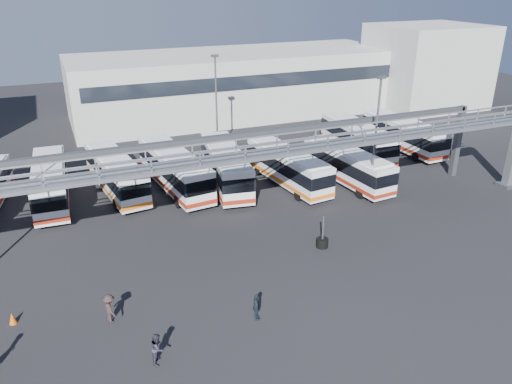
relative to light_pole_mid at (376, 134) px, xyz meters
name	(u,v)px	position (x,y,z in m)	size (l,w,h in m)	color
ground	(271,275)	(-12.00, -7.00, -5.73)	(140.00, 140.00, 0.00)	black
gantry	(236,162)	(-12.00, -1.13, -0.22)	(51.40, 5.15, 7.10)	gray
warehouse	(236,83)	(0.00, 31.00, -1.73)	(42.00, 14.00, 8.00)	#9E9E99
building_right	(426,66)	(26.00, 25.00, -0.23)	(14.00, 12.00, 11.00)	#B2B2AD
light_pole_mid	(376,134)	(0.00, 0.00, 0.00)	(0.70, 0.35, 10.21)	#4C4F54
light_pole_back	(216,102)	(-8.00, 15.00, 0.00)	(0.70, 0.35, 10.21)	#4C4F54
bus_2	(50,182)	(-23.92, 9.76, -3.91)	(2.95, 10.91, 3.29)	silver
bus_3	(116,173)	(-18.77, 9.77, -3.92)	(3.94, 10.97, 3.26)	silver
bus_4	(175,169)	(-14.04, 8.56, -3.81)	(3.95, 11.61, 3.46)	silver
bus_5	(225,165)	(-9.73, 7.72, -3.82)	(4.31, 11.62, 3.45)	silver
bus_6	(288,166)	(-4.66, 5.77, -3.97)	(3.61, 10.68, 3.18)	silver
bus_7	(347,165)	(0.35, 4.14, -3.99)	(3.34, 10.52, 3.14)	silver
bus_8	(357,138)	(5.27, 10.08, -3.84)	(3.30, 11.37, 3.41)	silver
bus_9	(403,133)	(10.75, 9.71, -3.90)	(2.90, 10.94, 3.30)	silver
pedestrian_b	(158,348)	(-20.04, -11.73, -4.92)	(0.79, 0.61, 1.62)	#292533
pedestrian_c	(110,309)	(-21.71, -7.78, -4.90)	(1.07, 0.62, 1.66)	#2E1F1E
pedestrian_d	(256,307)	(-14.48, -10.57, -4.95)	(0.91, 0.38, 1.55)	black
cone_right	(12,318)	(-26.56, -5.91, -5.40)	(0.41, 0.41, 0.65)	#D04F0B
tire_stack	(322,242)	(-7.35, -5.13, -5.33)	(0.82, 0.82, 2.34)	black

